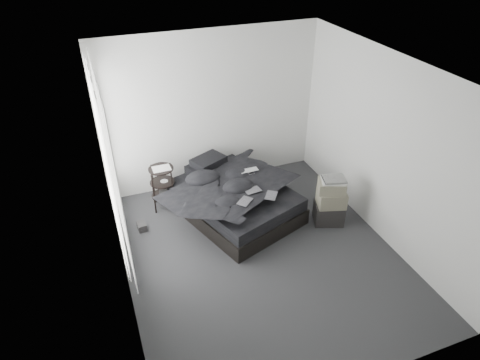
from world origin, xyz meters
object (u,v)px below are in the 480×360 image
object	(u,v)px
box_lower	(329,213)
bed	(235,206)
side_stand	(163,188)
laptop	(250,168)

from	to	relation	value
box_lower	bed	bearing A→B (deg)	150.72
bed	side_stand	world-z (taller)	side_stand
laptop	side_stand	world-z (taller)	side_stand
side_stand	box_lower	xyz separation A→B (m)	(2.25, -1.27, -0.20)
side_stand	box_lower	distance (m)	2.59
laptop	side_stand	bearing A→B (deg)	161.42
bed	side_stand	bearing A→B (deg)	131.45
side_stand	box_lower	size ratio (longest dim) A/B	1.65
box_lower	laptop	bearing A→B (deg)	137.96
bed	laptop	distance (m)	0.64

